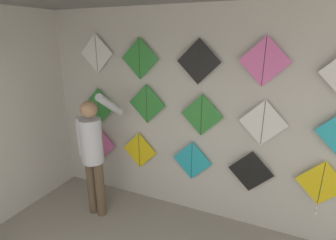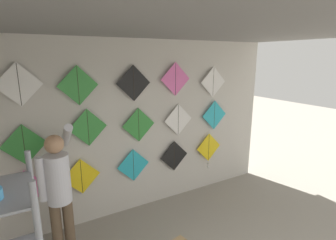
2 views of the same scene
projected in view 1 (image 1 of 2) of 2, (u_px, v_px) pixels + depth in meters
name	position (u px, v px, depth m)	size (l,w,h in m)	color
back_panel	(199.00, 118.00, 3.45)	(5.39, 0.06, 2.80)	beige
shopkeeper	(93.00, 149.00, 3.49)	(0.45, 0.61, 1.76)	brown
kite_0	(100.00, 144.00, 4.18)	(0.55, 0.01, 0.55)	pink
kite_1	(139.00, 150.00, 3.90)	(0.55, 0.01, 0.55)	yellow
kite_2	(192.00, 161.00, 3.58)	(0.55, 0.01, 0.55)	#28B2C6
kite_3	(251.00, 172.00, 3.27)	(0.55, 0.01, 0.55)	black
kite_4	(321.00, 185.00, 2.97)	(0.55, 0.04, 0.69)	yellow
kite_5	(99.00, 106.00, 3.97)	(0.55, 0.01, 0.55)	#338C38
kite_6	(147.00, 104.00, 3.62)	(0.55, 0.01, 0.55)	#338C38
kite_7	(201.00, 115.00, 3.33)	(0.55, 0.01, 0.55)	#338C38
kite_8	(263.00, 123.00, 3.04)	(0.55, 0.01, 0.55)	white
kite_10	(96.00, 53.00, 3.72)	(0.55, 0.01, 0.55)	white
kite_11	(139.00, 59.00, 3.46)	(0.55, 0.01, 0.55)	#338C38
kite_12	(199.00, 62.00, 3.15)	(0.55, 0.01, 0.55)	black
kite_13	(264.00, 61.00, 2.85)	(0.55, 0.01, 0.55)	pink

